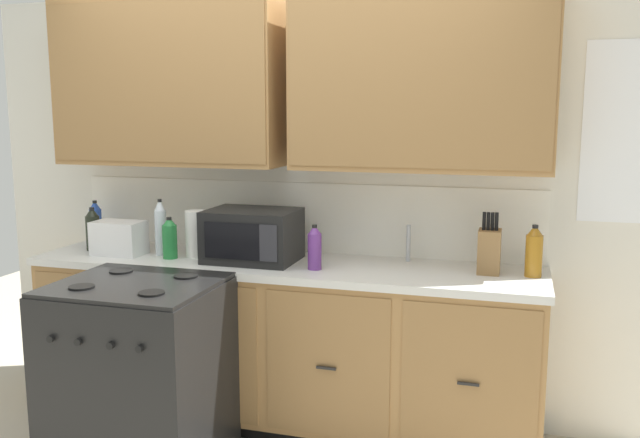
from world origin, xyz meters
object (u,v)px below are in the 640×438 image
at_px(toaster, 119,238).
at_px(microwave, 252,235).
at_px(knife_block, 489,251).
at_px(bottle_green, 170,238).
at_px(bottle_clear, 161,228).
at_px(bottle_blue, 96,223).
at_px(bottle_amber, 534,251).
at_px(paper_towel_roll, 196,234).
at_px(bottle_violet, 315,248).
at_px(bottle_dark, 93,229).
at_px(stove_range, 140,377).

bearing_deg(toaster, microwave, 4.48).
xyz_separation_m(knife_block, bottle_green, (-1.70, -0.15, -0.00)).
bearing_deg(bottle_clear, bottle_blue, 163.14).
bearing_deg(bottle_amber, knife_block, 176.69).
xyz_separation_m(paper_towel_roll, bottle_amber, (1.80, 0.06, -0.00)).
height_order(bottle_clear, bottle_violet, bottle_clear).
relative_size(toaster, bottle_dark, 1.11).
bearing_deg(bottle_dark, bottle_amber, 1.62).
xyz_separation_m(bottle_dark, bottle_amber, (2.45, 0.07, 0.00)).
relative_size(bottle_dark, bottle_amber, 0.98).
height_order(bottle_green, bottle_blue, bottle_blue).
bearing_deg(bottle_dark, bottle_blue, 119.43).
bearing_deg(bottle_clear, knife_block, 2.65).
distance_m(bottle_violet, bottle_amber, 1.09).
bearing_deg(bottle_clear, toaster, -166.76).
xyz_separation_m(paper_towel_roll, bottle_green, (-0.12, -0.08, -0.02)).
distance_m(knife_block, paper_towel_roll, 1.59).
distance_m(bottle_clear, bottle_amber, 2.01).
relative_size(stove_range, microwave, 1.98).
relative_size(bottle_clear, bottle_dark, 1.26).
relative_size(microwave, bottle_clear, 1.51).
bearing_deg(microwave, stove_range, -119.23).
relative_size(toaster, paper_towel_roll, 1.08).
relative_size(bottle_clear, bottle_violet, 1.37).
relative_size(bottle_clear, bottle_amber, 1.24).
distance_m(microwave, bottle_amber, 1.46).
distance_m(toaster, bottle_dark, 0.22).
distance_m(paper_towel_roll, bottle_dark, 0.66).
xyz_separation_m(bottle_green, bottle_blue, (-0.63, 0.23, 0.02)).
distance_m(knife_block, bottle_blue, 2.33).
distance_m(microwave, bottle_green, 0.47).
distance_m(bottle_amber, bottle_blue, 2.55).
relative_size(toaster, bottle_green, 1.21).
relative_size(toaster, bottle_amber, 1.09).
distance_m(stove_range, bottle_violet, 1.06).
relative_size(knife_block, bottle_violet, 1.33).
xyz_separation_m(bottle_amber, bottle_blue, (-2.55, 0.09, 0.01)).
distance_m(microwave, bottle_dark, 1.00).
bearing_deg(bottle_blue, toaster, -35.87).
distance_m(toaster, knife_block, 2.04).
height_order(knife_block, bottle_violet, knife_block).
relative_size(microwave, bottle_dark, 1.90).
relative_size(stove_range, bottle_dark, 3.76).
relative_size(bottle_dark, bottle_blue, 0.94).
bearing_deg(paper_towel_roll, toaster, -171.10).
xyz_separation_m(stove_range, bottle_blue, (-0.74, 0.77, 0.59)).
bearing_deg(bottle_dark, microwave, 0.30).
distance_m(microwave, bottle_violet, 0.39).
bearing_deg(bottle_violet, toaster, 178.32).
relative_size(microwave, bottle_green, 2.08).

